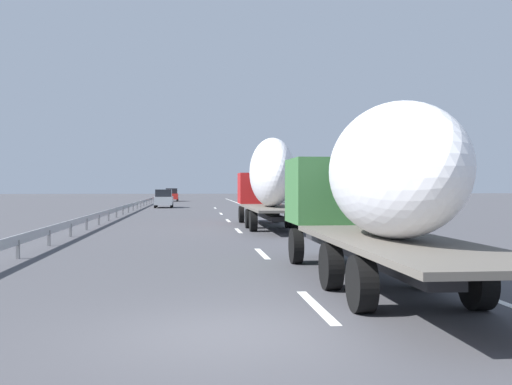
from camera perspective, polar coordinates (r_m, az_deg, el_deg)
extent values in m
plane|color=#424247|center=(49.23, -5.43, -2.05)|extent=(260.00, 260.00, 0.00)
cube|color=white|center=(11.64, 5.77, -10.71)|extent=(3.20, 0.20, 0.01)
cube|color=white|center=(20.36, 0.58, -5.83)|extent=(3.20, 0.20, 0.01)
cube|color=white|center=(30.74, -1.68, -3.64)|extent=(3.20, 0.20, 0.01)
cube|color=white|center=(39.65, -2.67, -2.69)|extent=(3.20, 0.20, 0.01)
cube|color=white|center=(49.62, -3.35, -2.02)|extent=(3.20, 0.20, 0.01)
cube|color=white|center=(62.39, -3.91, -1.48)|extent=(3.20, 0.20, 0.01)
cube|color=white|center=(54.55, 0.30, -1.78)|extent=(110.00, 0.20, 0.01)
cube|color=#B21919|center=(37.55, 0.27, 0.41)|extent=(2.40, 2.50, 1.90)
cube|color=black|center=(38.64, 0.09, 1.15)|extent=(0.08, 2.12, 0.80)
cube|color=#262628|center=(34.52, 0.84, -2.07)|extent=(11.35, 0.70, 0.24)
cube|color=#59544C|center=(31.44, 1.51, -1.48)|extent=(9.94, 2.50, 0.12)
ellipsoid|color=white|center=(31.68, 1.45, 1.92)|extent=(7.47, 2.20, 3.62)
cube|color=red|center=(26.69, 4.38, -2.37)|extent=(0.04, 0.56, 0.56)
cylinder|color=black|center=(37.48, -1.40, -2.09)|extent=(1.04, 0.30, 1.04)
cylinder|color=black|center=(37.73, 1.93, -2.07)|extent=(1.04, 0.30, 1.04)
cylinder|color=black|center=(32.54, -0.69, -2.50)|extent=(1.04, 0.35, 1.04)
cylinder|color=black|center=(32.82, 3.14, -2.47)|extent=(1.04, 0.35, 1.04)
cylinder|color=black|center=(30.15, -0.26, -2.74)|extent=(1.04, 0.35, 1.04)
cylinder|color=black|center=(30.46, 3.86, -2.71)|extent=(1.04, 0.35, 1.04)
cube|color=#387038|center=(17.91, 7.31, 0.17)|extent=(2.40, 2.50, 1.90)
cube|color=black|center=(18.99, 6.54, 1.70)|extent=(0.08, 2.12, 0.80)
cube|color=#262628|center=(15.25, 9.78, -5.49)|extent=(10.45, 0.70, 0.24)
cube|color=#59544C|center=(12.51, 13.35, -4.67)|extent=(8.96, 2.50, 0.12)
ellipsoid|color=white|center=(12.92, 12.64, 2.03)|extent=(6.31, 2.20, 2.82)
cylinder|color=black|center=(17.78, 3.84, -5.09)|extent=(1.04, 0.30, 1.04)
cylinder|color=black|center=(18.28, 10.67, -4.95)|extent=(1.04, 0.30, 1.04)
cylinder|color=black|center=(13.42, 7.15, -6.96)|extent=(1.04, 0.35, 1.04)
cylinder|color=black|center=(14.08, 15.96, -6.62)|extent=(1.04, 0.35, 1.04)
cylinder|color=black|center=(11.12, 10.01, -8.55)|extent=(1.04, 0.35, 1.04)
cylinder|color=black|center=(11.91, 20.33, -7.96)|extent=(1.04, 0.35, 1.04)
cube|color=red|center=(90.63, -8.01, -0.37)|extent=(4.22, 1.88, 0.84)
cube|color=black|center=(90.30, -8.02, 0.15)|extent=(2.32, 1.65, 0.79)
cylinder|color=black|center=(91.98, -8.50, -0.61)|extent=(0.64, 0.22, 0.64)
cylinder|color=black|center=(91.92, -7.46, -0.61)|extent=(0.64, 0.22, 0.64)
cylinder|color=black|center=(89.36, -8.58, -0.65)|extent=(0.64, 0.22, 0.64)
cylinder|color=black|center=(89.31, -7.50, -0.65)|extent=(0.64, 0.22, 0.64)
cube|color=#ADB2B7|center=(64.10, -8.76, -0.77)|extent=(4.11, 1.87, 0.84)
cube|color=black|center=(63.78, -8.77, -0.06)|extent=(2.26, 1.65, 0.77)
cylinder|color=black|center=(65.43, -9.43, -1.11)|extent=(0.64, 0.22, 0.64)
cylinder|color=black|center=(65.35, -7.97, -1.11)|extent=(0.64, 0.22, 0.64)
cylinder|color=black|center=(62.88, -9.57, -1.18)|extent=(0.64, 0.22, 0.64)
cylinder|color=black|center=(62.80, -8.05, -1.18)|extent=(0.64, 0.22, 0.64)
cylinder|color=gray|center=(49.04, 2.43, -0.75)|extent=(0.10, 0.10, 2.23)
cube|color=#2D569E|center=(49.03, 2.43, 0.96)|extent=(0.06, 0.90, 0.70)
cylinder|color=#472D19|center=(39.32, 9.29, -1.58)|extent=(0.27, 0.27, 1.57)
cone|color=#194C1E|center=(39.32, 9.30, 2.80)|extent=(2.91, 2.91, 4.44)
cylinder|color=#472D19|center=(47.05, 9.53, -1.32)|extent=(0.31, 0.31, 1.40)
cone|color=#1E5B23|center=(47.04, 9.54, 1.94)|extent=(2.95, 2.95, 3.95)
cylinder|color=#472D19|center=(83.34, 1.22, -0.48)|extent=(0.38, 0.38, 1.39)
cone|color=#286B2D|center=(83.34, 1.22, 1.51)|extent=(4.00, 4.00, 4.39)
cylinder|color=#472D19|center=(92.45, 1.73, -0.39)|extent=(0.32, 0.32, 1.33)
cone|color=#1E5B23|center=(92.44, 1.73, 1.30)|extent=(3.53, 3.53, 4.11)
cube|color=#9EA0A5|center=(52.48, -12.03, -1.24)|extent=(94.00, 0.06, 0.32)
cube|color=slate|center=(20.32, -21.70, -5.04)|extent=(0.10, 0.10, 0.60)
cube|color=slate|center=(24.27, -19.09, -4.12)|extent=(0.10, 0.10, 0.60)
cube|color=slate|center=(28.25, -17.22, -3.45)|extent=(0.10, 0.10, 0.60)
cube|color=slate|center=(32.26, -15.81, -2.94)|extent=(0.10, 0.10, 0.60)
cube|color=slate|center=(36.29, -14.72, -2.54)|extent=(0.10, 0.10, 0.60)
cube|color=slate|center=(40.33, -13.84, -2.23)|extent=(0.10, 0.10, 0.60)
cube|color=slate|center=(44.38, -13.13, -1.97)|extent=(0.10, 0.10, 0.60)
cube|color=slate|center=(48.43, -12.54, -1.75)|extent=(0.10, 0.10, 0.60)
cube|color=slate|center=(52.49, -12.03, -1.57)|extent=(0.10, 0.10, 0.60)
cube|color=slate|center=(56.55, -11.60, -1.41)|extent=(0.10, 0.10, 0.60)
cube|color=slate|center=(60.62, -11.23, -1.27)|extent=(0.10, 0.10, 0.60)
cube|color=slate|center=(64.69, -10.90, -1.15)|extent=(0.10, 0.10, 0.60)
cube|color=slate|center=(68.76, -10.62, -1.05)|extent=(0.10, 0.10, 0.60)
cube|color=slate|center=(72.84, -10.36, -0.95)|extent=(0.10, 0.10, 0.60)
cube|color=slate|center=(76.91, -10.13, -0.87)|extent=(0.10, 0.10, 0.60)
cube|color=slate|center=(80.99, -9.93, -0.80)|extent=(0.10, 0.10, 0.60)
cube|color=slate|center=(85.06, -9.74, -0.73)|extent=(0.10, 0.10, 0.60)
cube|color=slate|center=(89.14, -9.57, -0.67)|extent=(0.10, 0.10, 0.60)
cube|color=slate|center=(93.22, -9.42, -0.61)|extent=(0.10, 0.10, 0.60)
cube|color=slate|center=(97.30, -9.28, -0.56)|extent=(0.10, 0.10, 0.60)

